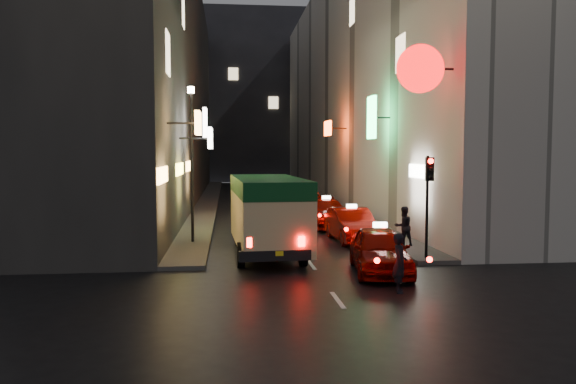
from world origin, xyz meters
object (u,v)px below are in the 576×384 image
object	(u,v)px
taxi_near	(380,246)
minibus	(268,206)
pedestrian_crossing	(400,259)
traffic_light	(429,184)
lamp_post	(192,153)

from	to	relation	value
taxi_near	minibus	bearing A→B (deg)	134.17
pedestrian_crossing	traffic_light	world-z (taller)	traffic_light
taxi_near	traffic_light	xyz separation A→B (m)	(2.05, 1.36, 1.86)
minibus	pedestrian_crossing	bearing A→B (deg)	-61.82
pedestrian_crossing	taxi_near	bearing A→B (deg)	6.29
taxi_near	lamp_post	size ratio (longest dim) A/B	0.87
minibus	lamp_post	size ratio (longest dim) A/B	1.08
minibus	taxi_near	world-z (taller)	minibus
pedestrian_crossing	lamp_post	bearing A→B (deg)	45.23
minibus	pedestrian_crossing	distance (m)	6.70
minibus	traffic_light	xyz separation A→B (m)	(5.33, -2.01, 0.89)
pedestrian_crossing	lamp_post	xyz separation A→B (m)	(-6.01, 8.37, 2.82)
pedestrian_crossing	traffic_light	distance (m)	4.77
lamp_post	traffic_light	bearing A→B (deg)	-28.91
minibus	traffic_light	distance (m)	5.76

